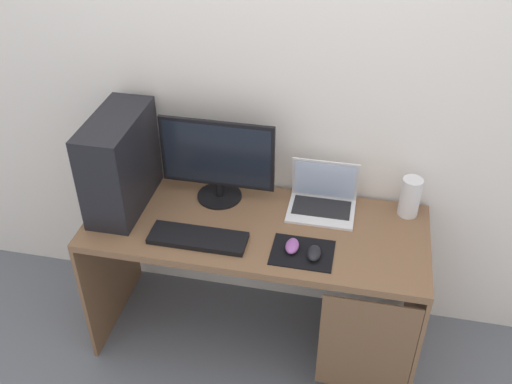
{
  "coord_description": "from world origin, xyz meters",
  "views": [
    {
      "loc": [
        0.41,
        -1.96,
        2.35
      ],
      "look_at": [
        0.0,
        0.0,
        0.9
      ],
      "focal_mm": 40.95,
      "sensor_mm": 36.0,
      "label": 1
    }
  ],
  "objects_px": {
    "keyboard": "(198,238)",
    "mouse_left": "(292,246)",
    "pc_tower": "(120,162)",
    "laptop": "(322,199)",
    "speaker": "(410,197)",
    "monitor": "(217,160)",
    "mouse_right": "(314,253)"
  },
  "relations": [
    {
      "from": "keyboard",
      "to": "mouse_left",
      "type": "distance_m",
      "value": 0.4
    },
    {
      "from": "pc_tower",
      "to": "mouse_left",
      "type": "xyz_separation_m",
      "value": [
        0.81,
        -0.17,
        -0.2
      ]
    },
    {
      "from": "laptop",
      "to": "mouse_left",
      "type": "bearing_deg",
      "value": -105.69
    },
    {
      "from": "speaker",
      "to": "monitor",
      "type": "bearing_deg",
      "value": -176.18
    },
    {
      "from": "monitor",
      "to": "speaker",
      "type": "relative_size",
      "value": 2.79
    },
    {
      "from": "laptop",
      "to": "keyboard",
      "type": "distance_m",
      "value": 0.6
    },
    {
      "from": "speaker",
      "to": "mouse_left",
      "type": "xyz_separation_m",
      "value": [
        -0.47,
        -0.35,
        -0.07
      ]
    },
    {
      "from": "monitor",
      "to": "keyboard",
      "type": "distance_m",
      "value": 0.37
    },
    {
      "from": "monitor",
      "to": "mouse_right",
      "type": "xyz_separation_m",
      "value": [
        0.49,
        -0.32,
        -0.19
      ]
    },
    {
      "from": "keyboard",
      "to": "mouse_right",
      "type": "height_order",
      "value": "mouse_right"
    },
    {
      "from": "monitor",
      "to": "mouse_right",
      "type": "bearing_deg",
      "value": -33.2
    },
    {
      "from": "keyboard",
      "to": "mouse_left",
      "type": "xyz_separation_m",
      "value": [
        0.4,
        0.02,
        0.01
      ]
    },
    {
      "from": "mouse_left",
      "to": "speaker",
      "type": "bearing_deg",
      "value": 36.68
    },
    {
      "from": "monitor",
      "to": "speaker",
      "type": "distance_m",
      "value": 0.88
    },
    {
      "from": "pc_tower",
      "to": "laptop",
      "type": "bearing_deg",
      "value": 9.12
    },
    {
      "from": "mouse_right",
      "to": "keyboard",
      "type": "bearing_deg",
      "value": 179.43
    },
    {
      "from": "pc_tower",
      "to": "mouse_right",
      "type": "xyz_separation_m",
      "value": [
        0.9,
        -0.2,
        -0.2
      ]
    },
    {
      "from": "laptop",
      "to": "speaker",
      "type": "height_order",
      "value": "laptop"
    },
    {
      "from": "monitor",
      "to": "keyboard",
      "type": "xyz_separation_m",
      "value": [
        -0.01,
        -0.31,
        -0.2
      ]
    },
    {
      "from": "pc_tower",
      "to": "laptop",
      "type": "height_order",
      "value": "pc_tower"
    },
    {
      "from": "pc_tower",
      "to": "monitor",
      "type": "relative_size",
      "value": 0.88
    },
    {
      "from": "speaker",
      "to": "keyboard",
      "type": "distance_m",
      "value": 0.96
    },
    {
      "from": "pc_tower",
      "to": "keyboard",
      "type": "distance_m",
      "value": 0.49
    },
    {
      "from": "mouse_left",
      "to": "mouse_right",
      "type": "bearing_deg",
      "value": -14.74
    },
    {
      "from": "pc_tower",
      "to": "speaker",
      "type": "height_order",
      "value": "pc_tower"
    },
    {
      "from": "mouse_left",
      "to": "mouse_right",
      "type": "relative_size",
      "value": 1.0
    },
    {
      "from": "monitor",
      "to": "keyboard",
      "type": "bearing_deg",
      "value": -91.88
    },
    {
      "from": "pc_tower",
      "to": "speaker",
      "type": "distance_m",
      "value": 1.3
    },
    {
      "from": "keyboard",
      "to": "pc_tower",
      "type": "bearing_deg",
      "value": 154.46
    },
    {
      "from": "monitor",
      "to": "mouse_right",
      "type": "distance_m",
      "value": 0.61
    },
    {
      "from": "keyboard",
      "to": "monitor",
      "type": "bearing_deg",
      "value": 88.12
    },
    {
      "from": "speaker",
      "to": "keyboard",
      "type": "height_order",
      "value": "speaker"
    }
  ]
}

